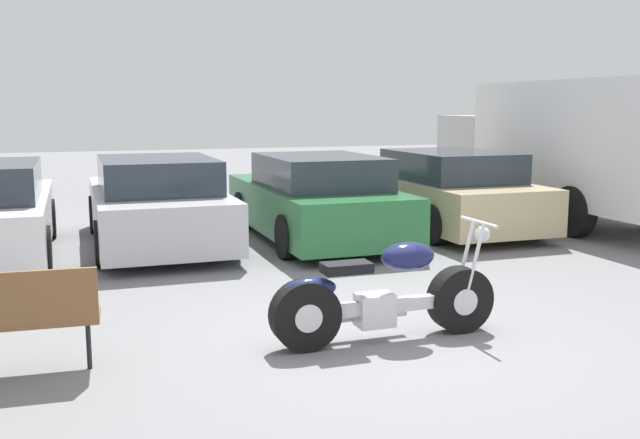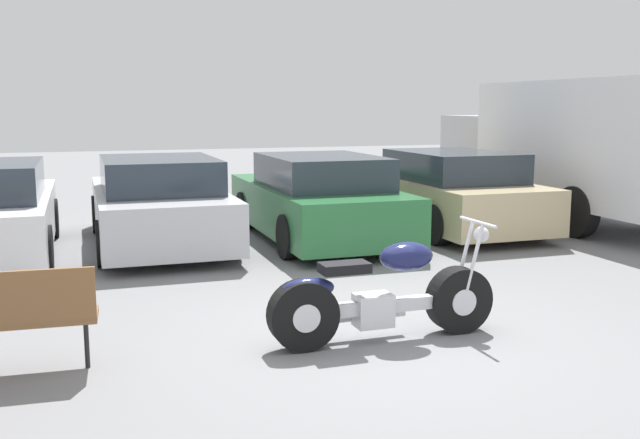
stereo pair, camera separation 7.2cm
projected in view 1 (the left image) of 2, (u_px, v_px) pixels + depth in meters
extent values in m
plane|color=slate|center=(384.00, 338.00, 6.64)|extent=(60.00, 60.00, 0.00)
cylinder|color=black|center=(460.00, 299.00, 6.79)|extent=(0.63, 0.20, 0.63)
cylinder|color=silver|center=(460.00, 299.00, 6.79)|extent=(0.25, 0.22, 0.25)
cylinder|color=black|center=(305.00, 315.00, 6.28)|extent=(0.63, 0.20, 0.63)
cylinder|color=silver|center=(305.00, 315.00, 6.28)|extent=(0.25, 0.22, 0.25)
cube|color=silver|center=(386.00, 305.00, 6.53)|extent=(1.19, 0.12, 0.12)
cube|color=silver|center=(375.00, 310.00, 6.50)|extent=(0.34, 0.24, 0.30)
ellipsoid|color=#191E4C|center=(408.00, 256.00, 6.54)|extent=(0.52, 0.32, 0.27)
cube|color=black|center=(346.00, 268.00, 6.34)|extent=(0.44, 0.24, 0.09)
ellipsoid|color=#191E4C|center=(310.00, 289.00, 6.26)|extent=(0.48, 0.20, 0.20)
cylinder|color=silver|center=(475.00, 263.00, 6.68)|extent=(0.22, 0.04, 0.75)
cylinder|color=silver|center=(464.00, 259.00, 6.85)|extent=(0.22, 0.04, 0.75)
cylinder|color=silver|center=(479.00, 222.00, 6.74)|extent=(0.04, 0.62, 0.03)
sphere|color=silver|center=(482.00, 234.00, 6.77)|extent=(0.15, 0.15, 0.15)
cylinder|color=silver|center=(347.00, 318.00, 6.58)|extent=(1.19, 0.09, 0.08)
cylinder|color=black|center=(49.00, 218.00, 11.65)|extent=(0.20, 0.64, 0.64)
cylinder|color=black|center=(43.00, 250.00, 9.08)|extent=(0.20, 0.64, 0.64)
cube|color=#BCBCC1|center=(157.00, 212.00, 11.06)|extent=(1.86, 4.45, 0.72)
cube|color=#28333D|center=(157.00, 174.00, 10.71)|extent=(1.64, 2.31, 0.49)
cylinder|color=black|center=(96.00, 214.00, 12.09)|extent=(0.20, 0.64, 0.64)
cylinder|color=black|center=(198.00, 210.00, 12.66)|extent=(0.20, 0.64, 0.64)
cylinder|color=black|center=(103.00, 244.00, 9.52)|extent=(0.20, 0.64, 0.64)
cylinder|color=black|center=(231.00, 236.00, 10.08)|extent=(0.20, 0.64, 0.64)
cube|color=#286B38|center=(314.00, 207.00, 11.56)|extent=(1.86, 4.45, 0.72)
cube|color=#28333D|center=(320.00, 171.00, 11.22)|extent=(1.64, 2.31, 0.49)
cylinder|color=black|center=(243.00, 210.00, 12.60)|extent=(0.20, 0.64, 0.64)
cylinder|color=black|center=(335.00, 206.00, 13.16)|extent=(0.20, 0.64, 0.64)
cylinder|color=black|center=(287.00, 237.00, 10.03)|extent=(0.20, 0.64, 0.64)
cylinder|color=black|center=(399.00, 230.00, 10.59)|extent=(0.20, 0.64, 0.64)
cube|color=#C6B284|center=(442.00, 199.00, 12.60)|extent=(1.86, 4.45, 0.72)
cube|color=#28333D|center=(451.00, 166.00, 12.25)|extent=(1.64, 2.31, 0.49)
cylinder|color=black|center=(367.00, 202.00, 13.63)|extent=(0.20, 0.64, 0.64)
cylinder|color=black|center=(447.00, 198.00, 14.20)|extent=(0.20, 0.64, 0.64)
cylinder|color=black|center=(436.00, 225.00, 11.06)|extent=(0.20, 0.64, 0.64)
cylinder|color=black|center=(531.00, 219.00, 11.62)|extent=(0.20, 0.64, 0.64)
cube|color=silver|center=(597.00, 142.00, 12.52)|extent=(2.11, 4.68, 2.13)
cube|color=#B2B2B7|center=(496.00, 150.00, 15.52)|extent=(2.03, 1.65, 1.49)
cylinder|color=black|center=(456.00, 187.00, 15.33)|extent=(0.24, 0.85, 0.85)
cylinder|color=black|center=(533.00, 183.00, 15.96)|extent=(0.24, 0.85, 0.85)
cylinder|color=black|center=(574.00, 211.00, 11.72)|extent=(0.24, 0.85, 0.85)
cylinder|color=black|center=(89.00, 342.00, 5.84)|extent=(0.04, 0.04, 0.45)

